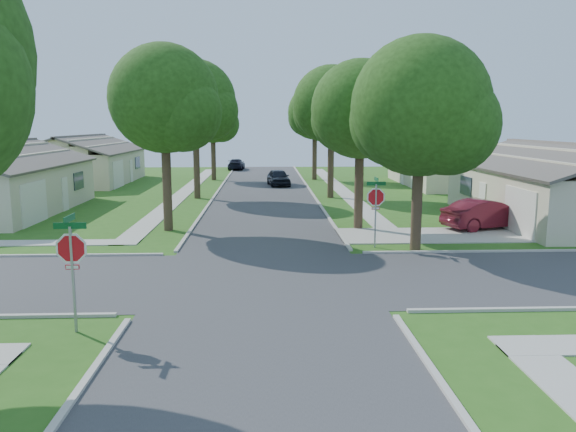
# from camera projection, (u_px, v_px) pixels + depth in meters

# --- Properties ---
(ground) EXTENTS (100.00, 100.00, 0.00)m
(ground) POSITION_uv_depth(u_px,v_px,m) (264.00, 279.00, 18.95)
(ground) COLOR #2A5918
(ground) RESTS_ON ground
(road_ns) EXTENTS (7.00, 100.00, 0.02)m
(road_ns) POSITION_uv_depth(u_px,v_px,m) (264.00, 279.00, 18.95)
(road_ns) COLOR #333335
(road_ns) RESTS_ON ground
(sidewalk_ne) EXTENTS (1.20, 40.00, 0.04)m
(sidewalk_ne) POSITION_uv_depth(u_px,v_px,m) (341.00, 189.00, 44.82)
(sidewalk_ne) COLOR #9E9B91
(sidewalk_ne) RESTS_ON ground
(sidewalk_nw) EXTENTS (1.20, 40.00, 0.04)m
(sidewalk_nw) POSITION_uv_depth(u_px,v_px,m) (187.00, 190.00, 44.33)
(sidewalk_nw) COLOR #9E9B91
(sidewalk_nw) RESTS_ON ground
(driveway) EXTENTS (8.80, 3.60, 0.05)m
(driveway) POSITION_uv_depth(u_px,v_px,m) (433.00, 235.00, 26.26)
(driveway) COLOR #9E9B91
(driveway) RESTS_ON ground
(stop_sign_sw) EXTENTS (1.05, 0.80, 2.98)m
(stop_sign_sw) POSITION_uv_depth(u_px,v_px,m) (72.00, 253.00, 13.79)
(stop_sign_sw) COLOR gray
(stop_sign_sw) RESTS_ON ground
(stop_sign_ne) EXTENTS (1.05, 0.80, 2.98)m
(stop_sign_ne) POSITION_uv_depth(u_px,v_px,m) (376.00, 200.00, 23.44)
(stop_sign_ne) COLOR gray
(stop_sign_ne) RESTS_ON ground
(tree_e_near) EXTENTS (4.97, 4.80, 8.28)m
(tree_e_near) POSITION_uv_depth(u_px,v_px,m) (361.00, 114.00, 27.10)
(tree_e_near) COLOR #38281C
(tree_e_near) RESTS_ON ground
(tree_e_mid) EXTENTS (5.59, 5.40, 9.21)m
(tree_e_mid) POSITION_uv_depth(u_px,v_px,m) (332.00, 108.00, 38.83)
(tree_e_mid) COLOR #38281C
(tree_e_mid) RESTS_ON ground
(tree_e_far) EXTENTS (5.17, 5.00, 8.72)m
(tree_e_far) POSITION_uv_depth(u_px,v_px,m) (315.00, 115.00, 51.69)
(tree_e_far) COLOR #38281C
(tree_e_far) RESTS_ON ground
(tree_w_near) EXTENTS (5.38, 5.20, 8.97)m
(tree_w_near) POSITION_uv_depth(u_px,v_px,m) (165.00, 104.00, 26.65)
(tree_w_near) COLOR #38281C
(tree_w_near) RESTS_ON ground
(tree_w_mid) EXTENTS (5.80, 5.60, 9.56)m
(tree_w_mid) POSITION_uv_depth(u_px,v_px,m) (196.00, 104.00, 38.42)
(tree_w_mid) COLOR #38281C
(tree_w_mid) RESTS_ON ground
(tree_w_far) EXTENTS (4.76, 4.60, 8.04)m
(tree_w_far) POSITION_uv_depth(u_px,v_px,m) (213.00, 120.00, 51.39)
(tree_w_far) COLOR #38281C
(tree_w_far) RESTS_ON ground
(tree_ne_corner) EXTENTS (5.80, 5.60, 8.66)m
(tree_ne_corner) POSITION_uv_depth(u_px,v_px,m) (422.00, 113.00, 22.44)
(tree_ne_corner) COLOR #38281C
(tree_ne_corner) RESTS_ON ground
(house_ne_near) EXTENTS (8.42, 13.60, 4.23)m
(house_ne_near) POSITION_uv_depth(u_px,v_px,m) (561.00, 193.00, 30.19)
(house_ne_near) COLOR #B4AA8E
(house_ne_near) RESTS_ON ground
(house_ne_far) EXTENTS (8.42, 13.60, 4.23)m
(house_ne_far) POSITION_uv_depth(u_px,v_px,m) (451.00, 167.00, 47.93)
(house_ne_far) COLOR #B4AA8E
(house_ne_far) RESTS_ON ground
(house_nw_far) EXTENTS (8.42, 13.60, 4.23)m
(house_nw_far) POSITION_uv_depth(u_px,v_px,m) (84.00, 166.00, 49.60)
(house_nw_far) COLOR #B4AA8E
(house_nw_far) RESTS_ON ground
(car_driveway) EXTENTS (4.78, 2.89, 1.49)m
(car_driveway) POSITION_uv_depth(u_px,v_px,m) (487.00, 214.00, 27.85)
(car_driveway) COLOR #51101B
(car_driveway) RESTS_ON ground
(car_curb_east) EXTENTS (2.13, 4.23, 1.38)m
(car_curb_east) POSITION_uv_depth(u_px,v_px,m) (278.00, 177.00, 47.45)
(car_curb_east) COLOR black
(car_curb_east) RESTS_ON ground
(car_curb_west) EXTENTS (1.87, 4.31, 1.23)m
(car_curb_west) POSITION_uv_depth(u_px,v_px,m) (236.00, 164.00, 64.00)
(car_curb_west) COLOR black
(car_curb_west) RESTS_ON ground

